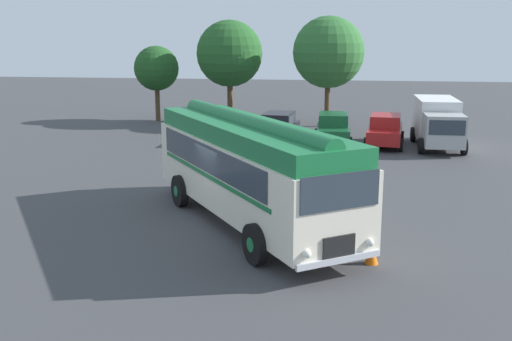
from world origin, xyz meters
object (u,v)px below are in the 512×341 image
(car_mid_left, at_px, (278,128))
(car_far_right, at_px, (385,130))
(car_mid_right, at_px, (333,129))
(car_near_left, at_px, (226,129))
(vintage_bus, at_px, (249,166))
(traffic_cone, at_px, (372,253))
(box_van, at_px, (437,121))

(car_mid_left, distance_m, car_far_right, 5.74)
(car_mid_left, height_order, car_mid_right, same)
(car_near_left, height_order, car_mid_right, same)
(car_mid_right, xyz_separation_m, car_far_right, (2.76, -0.17, 0.00))
(vintage_bus, xyz_separation_m, traffic_cone, (3.67, -2.82, -1.62))
(vintage_bus, distance_m, car_mid_left, 14.43)
(box_van, bearing_deg, vintage_bus, -118.26)
(vintage_bus, height_order, car_near_left, vintage_bus)
(car_mid_right, relative_size, box_van, 0.74)
(car_mid_right, height_order, box_van, box_van)
(car_mid_left, height_order, car_far_right, same)
(car_mid_right, height_order, traffic_cone, car_mid_right)
(car_mid_right, relative_size, traffic_cone, 7.72)
(vintage_bus, relative_size, box_van, 1.69)
(car_mid_left, height_order, traffic_cone, car_mid_left)
(car_mid_left, distance_m, traffic_cone, 17.73)
(vintage_bus, relative_size, car_far_right, 2.23)
(car_far_right, bearing_deg, traffic_cone, -94.82)
(traffic_cone, bearing_deg, vintage_bus, 142.51)
(box_van, bearing_deg, car_mid_left, -178.88)
(car_mid_right, bearing_deg, car_near_left, -171.78)
(car_near_left, relative_size, box_van, 0.74)
(car_mid_right, distance_m, box_van, 5.49)
(car_near_left, xyz_separation_m, car_mid_right, (5.72, 0.83, 0.00))
(car_mid_left, distance_m, box_van, 8.45)
(car_near_left, bearing_deg, box_van, 4.24)
(vintage_bus, relative_size, traffic_cone, 17.67)
(vintage_bus, bearing_deg, car_far_right, 70.39)
(car_near_left, height_order, traffic_cone, car_near_left)
(car_mid_left, bearing_deg, traffic_cone, -76.00)
(car_mid_right, distance_m, car_far_right, 2.77)
(car_near_left, height_order, car_mid_left, same)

